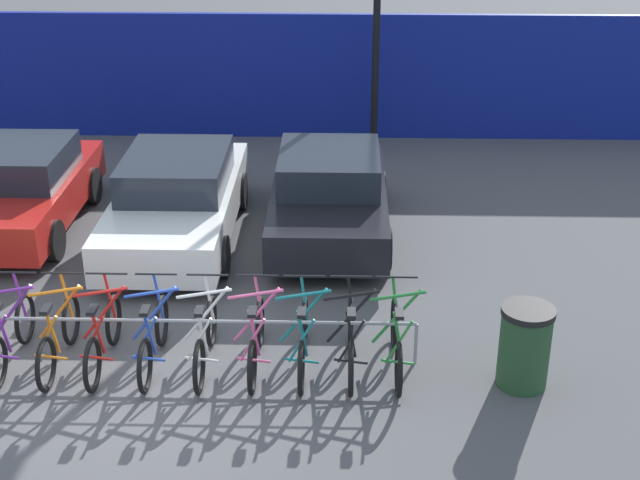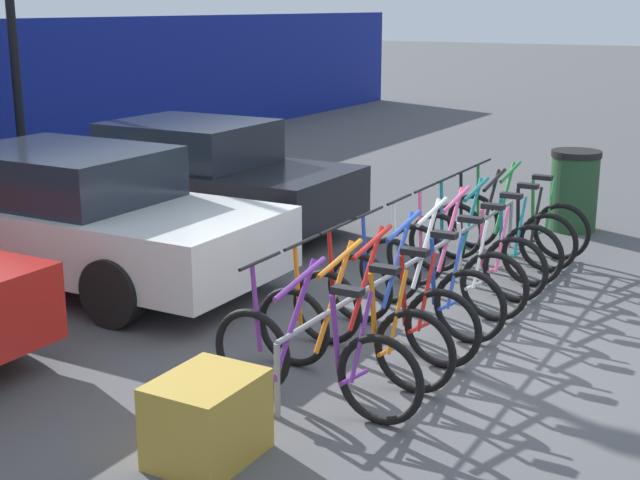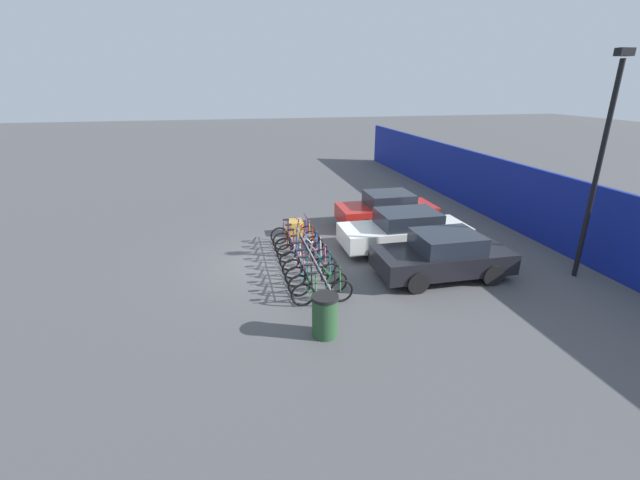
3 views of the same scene
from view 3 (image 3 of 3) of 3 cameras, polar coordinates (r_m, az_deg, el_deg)
ground_plane at (r=14.29m, az=-4.54°, el=-2.81°), size 120.00×120.00×0.00m
hoarding_wall at (r=17.75m, az=27.38°, el=3.99°), size 36.00×0.16×2.60m
bike_rack at (r=13.51m, az=-1.30°, el=-1.84°), size 5.27×0.04×0.57m
bicycle_purple at (r=15.71m, az=-3.53°, el=0.87°), size 0.68×1.71×1.05m
bicycle_orange at (r=15.16m, az=-3.17°, el=0.14°), size 0.68×1.71×1.05m
bicycle_red at (r=14.65m, az=-2.81°, el=-0.58°), size 0.68×1.71×1.05m
bicycle_blue at (r=14.09m, az=-2.37°, el=-1.45°), size 0.68×1.71×1.05m
bicycle_white at (r=13.51m, az=-1.89°, el=-2.43°), size 0.68×1.71×1.05m
bicycle_pink at (r=12.94m, az=-1.37°, el=-3.47°), size 0.68×1.71×1.05m
bicycle_teal at (r=12.43m, az=-0.85°, el=-4.51°), size 0.68×1.71×1.05m
bicycle_black at (r=11.92m, az=-0.27°, el=-5.65°), size 0.68×1.71×1.05m
bicycle_green at (r=11.43m, az=0.33°, el=-6.84°), size 0.68×1.71×1.05m
car_red at (r=17.77m, az=8.88°, el=4.02°), size 1.91×3.92×1.40m
car_white at (r=15.32m, az=11.22°, el=1.24°), size 1.91×4.45×1.40m
car_black at (r=13.40m, az=16.12°, el=-2.01°), size 1.91×4.04×1.40m
lamp_post at (r=14.45m, az=33.30°, el=8.97°), size 0.24×0.44×6.42m
trash_bin at (r=10.04m, az=0.66°, el=-10.05°), size 0.63×0.63×1.03m
cargo_crate at (r=16.69m, az=-3.32°, el=1.67°), size 0.70×0.56×0.55m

